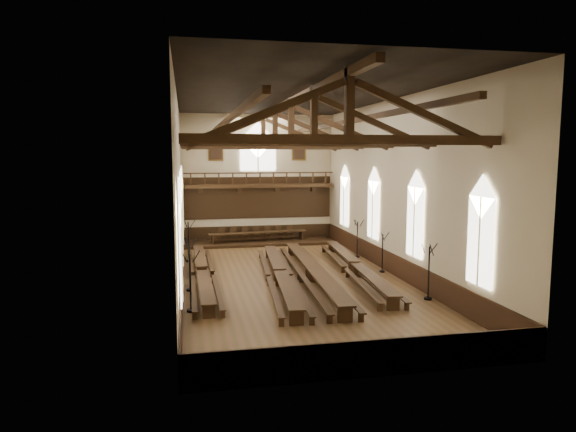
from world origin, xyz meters
name	(u,v)px	position (x,y,z in m)	size (l,w,h in m)	color
ground	(291,278)	(0.00, 0.00, 0.00)	(26.00, 26.00, 0.00)	brown
room_walls	(291,162)	(0.00, 0.00, 6.46)	(26.00, 26.00, 26.00)	beige
wainscot_band	(291,268)	(0.00, 0.00, 0.60)	(12.00, 26.00, 1.20)	#321A0F
side_windows	(291,212)	(0.00, 0.00, 3.74)	(11.85, 19.80, 4.50)	white
end_window	(258,150)	(0.00, 12.90, 7.22)	(2.80, 0.12, 3.80)	white
minstrels_gallery	(259,192)	(0.00, 12.66, 3.91)	(11.80, 1.24, 3.70)	#3E2813
portraits	(258,151)	(0.00, 12.90, 7.10)	(7.75, 0.09, 1.45)	brown
roof_trusses	(291,129)	(0.00, 0.00, 8.22)	(11.70, 25.70, 2.80)	#3E2813
refectory_row_a	(202,272)	(-4.87, 0.44, 0.51)	(1.46, 13.94, 0.70)	#3E2813
refectory_row_b	(281,273)	(-0.77, -0.97, 0.55)	(2.11, 14.49, 0.75)	#3E2813
refectory_row_c	(313,270)	(1.06, -0.77, 0.58)	(2.03, 14.95, 0.80)	#3E2813
refectory_row_d	(356,266)	(3.85, 0.10, 0.54)	(2.10, 14.40, 0.74)	#3E2813
dais	(258,242)	(-0.26, 11.40, 0.10)	(11.40, 3.08, 0.21)	#321A0F
high_table	(258,233)	(-0.26, 11.40, 0.81)	(7.67, 1.73, 0.71)	#3E2813
high_chairs	(257,232)	(-0.26, 12.15, 0.78)	(5.89, 0.49, 1.06)	#3E2813
candelabrum_left_near	(191,293)	(-5.55, -5.09, 0.83)	(0.83, 0.79, 2.74)	black
candelabrum_left_mid	(190,275)	(-5.55, -1.54, 0.83)	(0.75, 0.84, 2.75)	black
candelabrum_left_far	(189,249)	(-5.55, 5.77, 0.82)	(0.72, 0.83, 2.71)	black
candelabrum_right_near	(428,283)	(5.55, -5.40, 0.82)	(0.82, 0.77, 2.71)	black
candelabrum_right_mid	(382,260)	(5.55, 0.42, 0.72)	(0.68, 0.72, 2.38)	black
candelabrum_right_far	(357,246)	(5.55, 4.90, 0.78)	(0.74, 0.77, 2.55)	black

